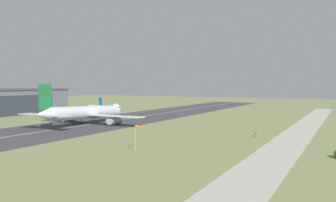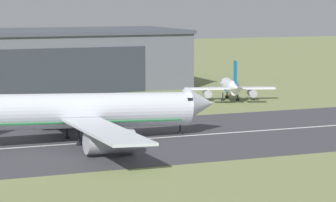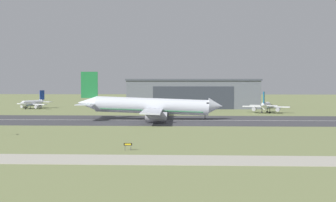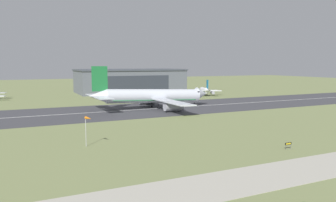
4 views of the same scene
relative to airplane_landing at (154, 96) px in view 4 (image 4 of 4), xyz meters
The scene contains 9 objects.
ground_plane 59.87m from the airplane_landing, 109.42° to the right, with size 684.25×684.25×0.00m, color #7A8451.
runway_strip 20.47m from the airplane_landing, behind, with size 444.25×40.67×0.06m, color #3D3D42.
runway_centreline 20.46m from the airplane_landing, behind, with size 399.82×0.70×0.01m, color silver.
taxiway_road 84.80m from the airplane_landing, 103.56° to the right, with size 333.19×10.43×0.05m, color #B2AD9E.
hangar_building 77.97m from the airplane_landing, 78.39° to the left, with size 65.95×32.94×14.64m.
airplane_landing is the anchor object (origin of this frame).
airplane_parked_west 59.26m from the airplane_landing, 38.29° to the left, with size 19.81×17.59×9.30m.
windsock_pole 63.42m from the airplane_landing, 125.39° to the right, with size 1.29×2.42×6.67m.
runway_sign 71.45m from the airplane_landing, 89.24° to the right, with size 1.69×0.13×1.49m.
Camera 4 is at (-30.75, -10.53, 17.94)m, focal length 35.00 mm.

